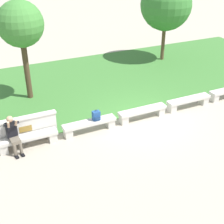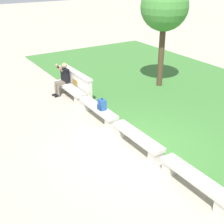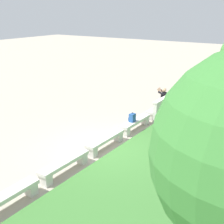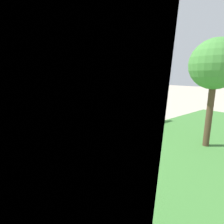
{
  "view_description": "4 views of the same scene",
  "coord_description": "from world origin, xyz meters",
  "px_view_note": "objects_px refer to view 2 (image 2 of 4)",
  "views": [
    {
      "loc": [
        -5.88,
        -9.49,
        6.35
      ],
      "look_at": [
        -1.7,
        -0.7,
        1.05
      ],
      "focal_mm": 50.0,
      "sensor_mm": 36.0,
      "label": 1
    },
    {
      "loc": [
        6.31,
        -4.83,
        4.91
      ],
      "look_at": [
        -1.13,
        -0.17,
        0.76
      ],
      "focal_mm": 50.0,
      "sensor_mm": 36.0,
      "label": 2
    },
    {
      "loc": [
        8.95,
        6.26,
        5.07
      ],
      "look_at": [
        -1.48,
        -0.68,
        0.92
      ],
      "focal_mm": 50.0,
      "sensor_mm": 36.0,
      "label": 3
    },
    {
      "loc": [
        3.81,
        6.8,
        3.01
      ],
      "look_at": [
        -1.91,
        -0.18,
        1.05
      ],
      "focal_mm": 28.0,
      "sensor_mm": 36.0,
      "label": 4
    }
  ],
  "objects_px": {
    "backpack": "(102,105)",
    "bench_far": "(195,181)",
    "bench_main": "(70,90)",
    "person_photographer": "(63,77)",
    "tree_behind_wall": "(164,8)",
    "bench_mid": "(137,139)",
    "bench_near": "(98,110)"
  },
  "relations": [
    {
      "from": "bench_far",
      "to": "tree_behind_wall",
      "type": "xyz_separation_m",
      "value": [
        -6.01,
        3.94,
        3.04
      ]
    },
    {
      "from": "bench_far",
      "to": "backpack",
      "type": "relative_size",
      "value": 4.84
    },
    {
      "from": "bench_main",
      "to": "backpack",
      "type": "bearing_deg",
      "value": -0.3
    },
    {
      "from": "bench_near",
      "to": "bench_far",
      "type": "xyz_separation_m",
      "value": [
        4.62,
        0.0,
        0.0
      ]
    },
    {
      "from": "bench_mid",
      "to": "backpack",
      "type": "height_order",
      "value": "backpack"
    },
    {
      "from": "bench_near",
      "to": "tree_behind_wall",
      "type": "bearing_deg",
      "value": 109.47
    },
    {
      "from": "tree_behind_wall",
      "to": "bench_mid",
      "type": "bearing_deg",
      "value": -46.77
    },
    {
      "from": "bench_far",
      "to": "person_photographer",
      "type": "distance_m",
      "value": 7.42
    },
    {
      "from": "bench_far",
      "to": "tree_behind_wall",
      "type": "relative_size",
      "value": 0.47
    },
    {
      "from": "bench_main",
      "to": "bench_far",
      "type": "height_order",
      "value": "same"
    },
    {
      "from": "tree_behind_wall",
      "to": "backpack",
      "type": "bearing_deg",
      "value": -67.06
    },
    {
      "from": "bench_main",
      "to": "person_photographer",
      "type": "distance_m",
      "value": 0.64
    },
    {
      "from": "backpack",
      "to": "bench_far",
      "type": "bearing_deg",
      "value": 0.18
    },
    {
      "from": "bench_main",
      "to": "bench_near",
      "type": "relative_size",
      "value": 1.0
    },
    {
      "from": "person_photographer",
      "to": "backpack",
      "type": "height_order",
      "value": "person_photographer"
    },
    {
      "from": "bench_near",
      "to": "backpack",
      "type": "bearing_deg",
      "value": -2.76
    },
    {
      "from": "bench_mid",
      "to": "person_photographer",
      "type": "height_order",
      "value": "person_photographer"
    },
    {
      "from": "bench_near",
      "to": "bench_main",
      "type": "bearing_deg",
      "value": 180.0
    },
    {
      "from": "bench_near",
      "to": "person_photographer",
      "type": "distance_m",
      "value": 2.82
    },
    {
      "from": "bench_main",
      "to": "backpack",
      "type": "height_order",
      "value": "backpack"
    },
    {
      "from": "bench_mid",
      "to": "bench_far",
      "type": "xyz_separation_m",
      "value": [
        2.31,
        0.0,
        0.0
      ]
    },
    {
      "from": "person_photographer",
      "to": "backpack",
      "type": "distance_m",
      "value": 3.06
    },
    {
      "from": "bench_near",
      "to": "tree_behind_wall",
      "type": "relative_size",
      "value": 0.47
    },
    {
      "from": "bench_far",
      "to": "bench_mid",
      "type": "bearing_deg",
      "value": 180.0
    },
    {
      "from": "bench_main",
      "to": "bench_near",
      "type": "distance_m",
      "value": 2.31
    },
    {
      "from": "bench_mid",
      "to": "tree_behind_wall",
      "type": "bearing_deg",
      "value": 133.23
    },
    {
      "from": "bench_near",
      "to": "tree_behind_wall",
      "type": "xyz_separation_m",
      "value": [
        -1.39,
        3.94,
        3.04
      ]
    },
    {
      "from": "bench_near",
      "to": "backpack",
      "type": "height_order",
      "value": "backpack"
    },
    {
      "from": "bench_far",
      "to": "bench_near",
      "type": "bearing_deg",
      "value": 180.0
    },
    {
      "from": "backpack",
      "to": "tree_behind_wall",
      "type": "xyz_separation_m",
      "value": [
        -1.67,
        3.95,
        2.72
      ]
    },
    {
      "from": "bench_main",
      "to": "person_photographer",
      "type": "xyz_separation_m",
      "value": [
        -0.47,
        -0.08,
        0.43
      ]
    },
    {
      "from": "backpack",
      "to": "bench_near",
      "type": "bearing_deg",
      "value": 177.24
    }
  ]
}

